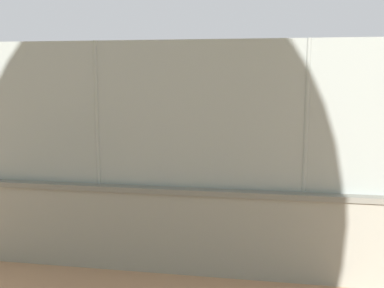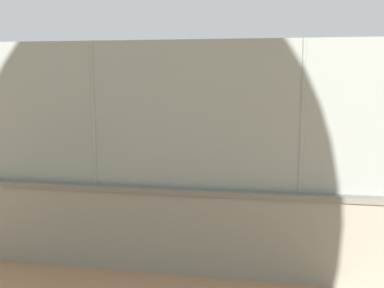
# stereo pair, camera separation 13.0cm
# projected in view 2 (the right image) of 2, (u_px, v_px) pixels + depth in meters

# --- Properties ---
(ground_plane) EXTENTS (260.00, 260.00, 0.00)m
(ground_plane) POSITION_uv_depth(u_px,v_px,m) (219.00, 143.00, 20.07)
(ground_plane) COLOR tan
(perimeter_wall) EXTENTS (25.29, 0.78, 1.33)m
(perimeter_wall) POSITION_uv_depth(u_px,v_px,m) (298.00, 236.00, 6.64)
(perimeter_wall) COLOR gray
(perimeter_wall) RESTS_ON ground_plane
(fence_panel_on_wall) EXTENTS (24.85, 0.43, 2.17)m
(fence_panel_on_wall) POSITION_uv_depth(u_px,v_px,m) (302.00, 117.00, 6.37)
(fence_panel_on_wall) COLOR gray
(fence_panel_on_wall) RESTS_ON perimeter_wall
(player_baseline_waiting) EXTENTS (1.20, 0.76, 1.72)m
(player_baseline_waiting) POSITION_uv_depth(u_px,v_px,m) (294.00, 133.00, 15.42)
(player_baseline_waiting) COLOR #591919
(player_baseline_waiting) RESTS_ON ground_plane
(player_foreground_swinging) EXTENTS (1.07, 0.75, 1.64)m
(player_foreground_swinging) POSITION_uv_depth(u_px,v_px,m) (110.00, 137.00, 14.94)
(player_foreground_swinging) COLOR navy
(player_foreground_swinging) RESTS_ON ground_plane
(player_at_service_line) EXTENTS (0.77, 0.99, 1.67)m
(player_at_service_line) POSITION_uv_depth(u_px,v_px,m) (152.00, 120.00, 20.24)
(player_at_service_line) COLOR #591919
(player_at_service_line) RESTS_ON ground_plane
(sports_ball) EXTENTS (0.11, 0.11, 0.11)m
(sports_ball) POSITION_uv_depth(u_px,v_px,m) (273.00, 169.00, 14.28)
(sports_ball) COLOR #3399D8
(sports_ball) RESTS_ON ground_plane
(spare_ball_by_wall) EXTENTS (0.08, 0.08, 0.08)m
(spare_ball_by_wall) POSITION_uv_depth(u_px,v_px,m) (73.00, 236.00, 8.44)
(spare_ball_by_wall) COLOR white
(spare_ball_by_wall) RESTS_ON ground_plane
(courtside_bench) EXTENTS (1.61, 0.40, 0.87)m
(courtside_bench) POSITION_uv_depth(u_px,v_px,m) (143.00, 202.00, 9.12)
(courtside_bench) COLOR #4C6B4C
(courtside_bench) RESTS_ON ground_plane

